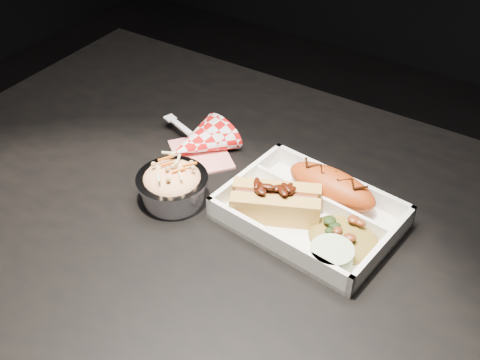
% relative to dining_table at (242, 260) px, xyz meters
% --- Properties ---
extents(dining_table, '(1.20, 0.80, 0.75)m').
position_rel_dining_table_xyz_m(dining_table, '(0.00, 0.00, 0.00)').
color(dining_table, black).
rests_on(dining_table, ground).
extents(food_tray, '(0.27, 0.21, 0.04)m').
position_rel_dining_table_xyz_m(food_tray, '(0.09, 0.05, 0.10)').
color(food_tray, white).
rests_on(food_tray, dining_table).
extents(fried_pastry, '(0.16, 0.08, 0.05)m').
position_rel_dining_table_xyz_m(fried_pastry, '(0.09, 0.11, 0.12)').
color(fried_pastry, '#AE4111').
rests_on(fried_pastry, food_tray).
extents(hotdog, '(0.14, 0.11, 0.06)m').
position_rel_dining_table_xyz_m(hotdog, '(0.04, 0.03, 0.12)').
color(hotdog, gold).
rests_on(hotdog, food_tray).
extents(fried_rice_mound, '(0.12, 0.10, 0.03)m').
position_rel_dining_table_xyz_m(fried_rice_mound, '(0.15, 0.03, 0.11)').
color(fried_rice_mound, olive).
rests_on(fried_rice_mound, food_tray).
extents(cupcake_liner, '(0.06, 0.06, 0.03)m').
position_rel_dining_table_xyz_m(cupcake_liner, '(0.16, -0.02, 0.11)').
color(cupcake_liner, '#B5CE9C').
rests_on(cupcake_liner, food_tray).
extents(foil_coleslaw_cup, '(0.11, 0.11, 0.07)m').
position_rel_dining_table_xyz_m(foil_coleslaw_cup, '(-0.11, -0.02, 0.12)').
color(foil_coleslaw_cup, silver).
rests_on(foil_coleslaw_cup, dining_table).
extents(napkin_fork, '(0.18, 0.15, 0.10)m').
position_rel_dining_table_xyz_m(napkin_fork, '(-0.15, 0.11, 0.11)').
color(napkin_fork, red).
rests_on(napkin_fork, dining_table).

